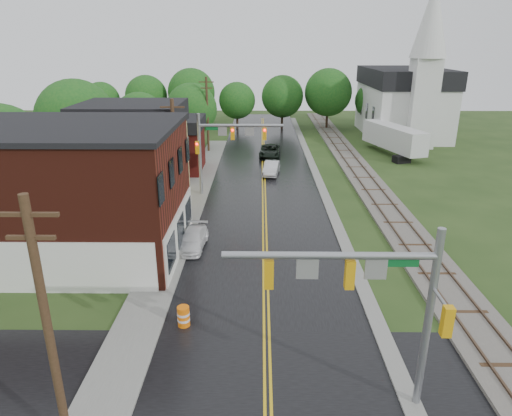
{
  "coord_description": "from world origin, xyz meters",
  "views": [
    {
      "loc": [
        -0.31,
        -11.74,
        12.91
      ],
      "look_at": [
        -0.58,
        13.97,
        3.5
      ],
      "focal_mm": 32.0,
      "sensor_mm": 36.0,
      "label": 1
    }
  ],
  "objects_px": {
    "brick_building": "(64,192)",
    "utility_pole_a": "(48,327)",
    "traffic_signal_far": "(224,140)",
    "suv_dark": "(270,151)",
    "pickup_white": "(193,239)",
    "tree_left_b": "(78,121)",
    "tree_left_a": "(3,151)",
    "tree_left_e": "(193,110)",
    "traffic_signal_near": "(371,288)",
    "utility_pole_b": "(175,156)",
    "tree_left_c": "(141,120)",
    "utility_pole_c": "(207,113)",
    "semi_trailer": "(394,138)",
    "church": "(406,95)",
    "construction_barrel": "(184,316)",
    "sedan_silver": "(271,168)"
  },
  "relations": [
    {
      "from": "utility_pole_b",
      "to": "tree_left_a",
      "type": "xyz_separation_m",
      "value": [
        -13.05,
        -0.1,
        0.39
      ]
    },
    {
      "from": "traffic_signal_near",
      "to": "traffic_signal_far",
      "type": "distance_m",
      "value": 25.94
    },
    {
      "from": "church",
      "to": "sedan_silver",
      "type": "bearing_deg",
      "value": -133.67
    },
    {
      "from": "traffic_signal_near",
      "to": "tree_left_b",
      "type": "relative_size",
      "value": 0.76
    },
    {
      "from": "pickup_white",
      "to": "construction_barrel",
      "type": "xyz_separation_m",
      "value": [
        0.82,
        -8.88,
        -0.07
      ]
    },
    {
      "from": "semi_trailer",
      "to": "construction_barrel",
      "type": "bearing_deg",
      "value": -118.81
    },
    {
      "from": "utility_pole_c",
      "to": "tree_left_e",
      "type": "bearing_deg",
      "value": 137.16
    },
    {
      "from": "construction_barrel",
      "to": "utility_pole_c",
      "type": "bearing_deg",
      "value": 94.35
    },
    {
      "from": "church",
      "to": "utility_pole_a",
      "type": "xyz_separation_m",
      "value": [
        -26.8,
        -53.74,
        -1.11
      ]
    },
    {
      "from": "tree_left_b",
      "to": "traffic_signal_far",
      "type": "bearing_deg",
      "value": -18.81
    },
    {
      "from": "tree_left_c",
      "to": "tree_left_e",
      "type": "distance_m",
      "value": 7.82
    },
    {
      "from": "tree_left_e",
      "to": "construction_barrel",
      "type": "distance_m",
      "value": 39.49
    },
    {
      "from": "traffic_signal_far",
      "to": "tree_left_b",
      "type": "xyz_separation_m",
      "value": [
        -14.38,
        4.9,
        0.74
      ]
    },
    {
      "from": "utility_pole_a",
      "to": "semi_trailer",
      "type": "distance_m",
      "value": 48.2
    },
    {
      "from": "utility_pole_b",
      "to": "traffic_signal_near",
      "type": "bearing_deg",
      "value": -62.81
    },
    {
      "from": "utility_pole_c",
      "to": "suv_dark",
      "type": "distance_m",
      "value": 9.04
    },
    {
      "from": "traffic_signal_far",
      "to": "pickup_white",
      "type": "relative_size",
      "value": 1.81
    },
    {
      "from": "traffic_signal_far",
      "to": "pickup_white",
      "type": "height_order",
      "value": "traffic_signal_far"
    },
    {
      "from": "utility_pole_c",
      "to": "pickup_white",
      "type": "height_order",
      "value": "utility_pole_c"
    },
    {
      "from": "traffic_signal_far",
      "to": "tree_left_e",
      "type": "bearing_deg",
      "value": 105.89
    },
    {
      "from": "utility_pole_a",
      "to": "tree_left_b",
      "type": "xyz_separation_m",
      "value": [
        -11.05,
        31.9,
        1.0
      ]
    },
    {
      "from": "tree_left_c",
      "to": "suv_dark",
      "type": "distance_m",
      "value": 15.19
    },
    {
      "from": "utility_pole_c",
      "to": "semi_trailer",
      "type": "height_order",
      "value": "utility_pole_c"
    },
    {
      "from": "tree_left_a",
      "to": "tree_left_e",
      "type": "distance_m",
      "value": 26.4
    },
    {
      "from": "utility_pole_b",
      "to": "sedan_silver",
      "type": "bearing_deg",
      "value": 56.81
    },
    {
      "from": "tree_left_e",
      "to": "pickup_white",
      "type": "xyz_separation_m",
      "value": [
        4.05,
        -30.08,
        -4.22
      ]
    },
    {
      "from": "suv_dark",
      "to": "tree_left_c",
      "type": "bearing_deg",
      "value": -171.2
    },
    {
      "from": "suv_dark",
      "to": "tree_left_b",
      "type": "bearing_deg",
      "value": -149.74
    },
    {
      "from": "suv_dark",
      "to": "tree_left_e",
      "type": "bearing_deg",
      "value": 157.74
    },
    {
      "from": "traffic_signal_near",
      "to": "pickup_white",
      "type": "distance_m",
      "value": 16.69
    },
    {
      "from": "church",
      "to": "sedan_silver",
      "type": "xyz_separation_m",
      "value": [
        -19.2,
        -20.12,
        -5.16
      ]
    },
    {
      "from": "traffic_signal_far",
      "to": "tree_left_b",
      "type": "height_order",
      "value": "tree_left_b"
    },
    {
      "from": "utility_pole_b",
      "to": "utility_pole_c",
      "type": "distance_m",
      "value": 22.0
    },
    {
      "from": "traffic_signal_far",
      "to": "utility_pole_c",
      "type": "distance_m",
      "value": 17.33
    },
    {
      "from": "tree_left_a",
      "to": "construction_barrel",
      "type": "xyz_separation_m",
      "value": [
        15.86,
        -14.95,
        -4.59
      ]
    },
    {
      "from": "traffic_signal_near",
      "to": "brick_building",
      "type": "bearing_deg",
      "value": 140.83
    },
    {
      "from": "pickup_white",
      "to": "sedan_silver",
      "type": "bearing_deg",
      "value": 76.27
    },
    {
      "from": "suv_dark",
      "to": "construction_barrel",
      "type": "relative_size",
      "value": 4.95
    },
    {
      "from": "tree_left_a",
      "to": "construction_barrel",
      "type": "relative_size",
      "value": 8.34
    },
    {
      "from": "tree_left_a",
      "to": "tree_left_e",
      "type": "height_order",
      "value": "tree_left_a"
    },
    {
      "from": "suv_dark",
      "to": "construction_barrel",
      "type": "xyz_separation_m",
      "value": [
        -4.78,
        -34.24,
        -0.19
      ]
    },
    {
      "from": "traffic_signal_near",
      "to": "tree_left_c",
      "type": "height_order",
      "value": "tree_left_c"
    },
    {
      "from": "utility_pole_a",
      "to": "suv_dark",
      "type": "xyz_separation_m",
      "value": [
        7.6,
        41.18,
        -4.01
      ]
    },
    {
      "from": "church",
      "to": "semi_trailer",
      "type": "height_order",
      "value": "church"
    },
    {
      "from": "church",
      "to": "tree_left_c",
      "type": "height_order",
      "value": "church"
    },
    {
      "from": "tree_left_c",
      "to": "sedan_silver",
      "type": "bearing_deg",
      "value": -23.2
    },
    {
      "from": "traffic_signal_near",
      "to": "utility_pole_b",
      "type": "distance_m",
      "value": 22.49
    },
    {
      "from": "traffic_signal_far",
      "to": "suv_dark",
      "type": "height_order",
      "value": "traffic_signal_far"
    },
    {
      "from": "brick_building",
      "to": "utility_pole_a",
      "type": "bearing_deg",
      "value": -69.25
    },
    {
      "from": "utility_pole_a",
      "to": "utility_pole_b",
      "type": "distance_m",
      "value": 22.0
    }
  ]
}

